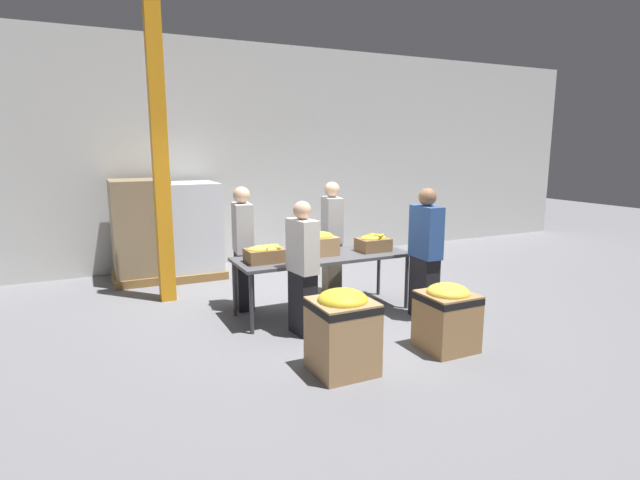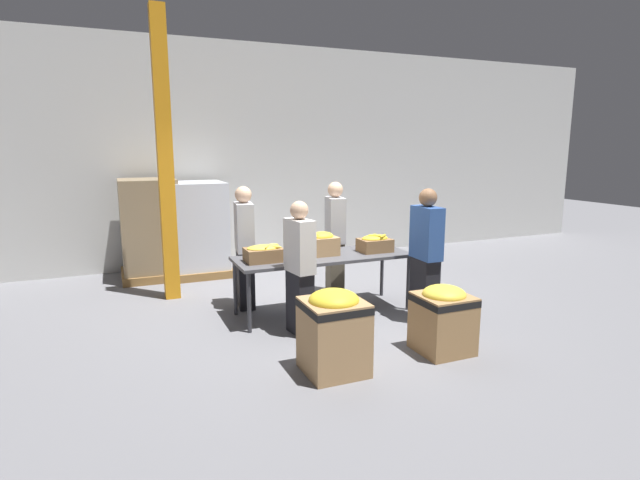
{
  "view_description": "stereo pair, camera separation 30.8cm",
  "coord_description": "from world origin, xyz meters",
  "px_view_note": "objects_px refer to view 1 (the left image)",
  "views": [
    {
      "loc": [
        -2.76,
        -5.68,
        2.16
      ],
      "look_at": [
        -0.07,
        -0.07,
        0.99
      ],
      "focal_mm": 28.0,
      "sensor_mm": 36.0,
      "label": 1
    },
    {
      "loc": [
        -2.48,
        -5.81,
        2.16
      ],
      "look_at": [
        -0.07,
        -0.07,
        0.99
      ],
      "focal_mm": 28.0,
      "sensor_mm": 36.0,
      "label": 2
    }
  ],
  "objects_px": {
    "pallet_stack_0": "(141,231)",
    "volunteer_1": "(425,255)",
    "banana_box_2": "(373,243)",
    "volunteer_3": "(303,269)",
    "pallet_stack_1": "(188,230)",
    "volunteer_0": "(243,249)",
    "donation_bin_1": "(447,315)",
    "donation_bin_0": "(342,328)",
    "volunteer_2": "(332,239)",
    "banana_box_0": "(265,254)",
    "sorting_table": "(323,259)",
    "support_pillar": "(160,158)",
    "banana_box_1": "(321,243)"
  },
  "relations": [
    {
      "from": "volunteer_0",
      "to": "pallet_stack_0",
      "type": "relative_size",
      "value": 1.0
    },
    {
      "from": "banana_box_2",
      "to": "volunteer_1",
      "type": "bearing_deg",
      "value": -64.85
    },
    {
      "from": "banana_box_2",
      "to": "volunteer_2",
      "type": "bearing_deg",
      "value": 108.85
    },
    {
      "from": "donation_bin_0",
      "to": "support_pillar",
      "type": "relative_size",
      "value": 0.21
    },
    {
      "from": "banana_box_2",
      "to": "pallet_stack_1",
      "type": "relative_size",
      "value": 0.27
    },
    {
      "from": "volunteer_1",
      "to": "sorting_table",
      "type": "bearing_deg",
      "value": 56.87
    },
    {
      "from": "banana_box_2",
      "to": "volunteer_0",
      "type": "distance_m",
      "value": 1.75
    },
    {
      "from": "sorting_table",
      "to": "banana_box_1",
      "type": "xyz_separation_m",
      "value": [
        0.0,
        0.04,
        0.21
      ]
    },
    {
      "from": "banana_box_2",
      "to": "volunteer_0",
      "type": "relative_size",
      "value": 0.26
    },
    {
      "from": "pallet_stack_1",
      "to": "volunteer_1",
      "type": "bearing_deg",
      "value": -56.43
    },
    {
      "from": "banana_box_2",
      "to": "pallet_stack_0",
      "type": "relative_size",
      "value": 0.26
    },
    {
      "from": "banana_box_2",
      "to": "volunteer_3",
      "type": "xyz_separation_m",
      "value": [
        -1.28,
        -0.55,
        -0.11
      ]
    },
    {
      "from": "donation_bin_0",
      "to": "pallet_stack_1",
      "type": "distance_m",
      "value": 4.4
    },
    {
      "from": "volunteer_3",
      "to": "pallet_stack_0",
      "type": "bearing_deg",
      "value": 15.52
    },
    {
      "from": "banana_box_1",
      "to": "banana_box_2",
      "type": "height_order",
      "value": "banana_box_1"
    },
    {
      "from": "pallet_stack_1",
      "to": "volunteer_0",
      "type": "bearing_deg",
      "value": -81.26
    },
    {
      "from": "banana_box_0",
      "to": "volunteer_0",
      "type": "distance_m",
      "value": 0.64
    },
    {
      "from": "volunteer_1",
      "to": "donation_bin_1",
      "type": "relative_size",
      "value": 2.28
    },
    {
      "from": "volunteer_0",
      "to": "donation_bin_1",
      "type": "relative_size",
      "value": 2.26
    },
    {
      "from": "volunteer_2",
      "to": "pallet_stack_0",
      "type": "bearing_deg",
      "value": -118.22
    },
    {
      "from": "donation_bin_1",
      "to": "pallet_stack_1",
      "type": "distance_m",
      "value": 4.75
    },
    {
      "from": "banana_box_1",
      "to": "pallet_stack_0",
      "type": "xyz_separation_m",
      "value": [
        -1.94,
        2.68,
        -0.11
      ]
    },
    {
      "from": "sorting_table",
      "to": "volunteer_0",
      "type": "xyz_separation_m",
      "value": [
        -0.88,
        0.6,
        0.1
      ]
    },
    {
      "from": "sorting_table",
      "to": "volunteer_1",
      "type": "xyz_separation_m",
      "value": [
        1.07,
        -0.75,
        0.11
      ]
    },
    {
      "from": "volunteer_3",
      "to": "donation_bin_0",
      "type": "xyz_separation_m",
      "value": [
        -0.06,
        -1.08,
        -0.34
      ]
    },
    {
      "from": "volunteer_2",
      "to": "sorting_table",
      "type": "bearing_deg",
      "value": -23.5
    },
    {
      "from": "banana_box_1",
      "to": "banana_box_2",
      "type": "distance_m",
      "value": 0.74
    },
    {
      "from": "donation_bin_1",
      "to": "support_pillar",
      "type": "xyz_separation_m",
      "value": [
        -2.42,
        3.13,
        1.61
      ]
    },
    {
      "from": "volunteer_0",
      "to": "donation_bin_1",
      "type": "xyz_separation_m",
      "value": [
        1.55,
        -2.28,
        -0.43
      ]
    },
    {
      "from": "pallet_stack_0",
      "to": "volunteer_1",
      "type": "bearing_deg",
      "value": -49.06
    },
    {
      "from": "volunteer_2",
      "to": "volunteer_3",
      "type": "distance_m",
      "value": 1.65
    },
    {
      "from": "sorting_table",
      "to": "volunteer_1",
      "type": "bearing_deg",
      "value": -35.05
    },
    {
      "from": "donation_bin_0",
      "to": "volunteer_2",
      "type": "bearing_deg",
      "value": 65.28
    },
    {
      "from": "sorting_table",
      "to": "volunteer_1",
      "type": "height_order",
      "value": "volunteer_1"
    },
    {
      "from": "volunteer_2",
      "to": "support_pillar",
      "type": "distance_m",
      "value": 2.64
    },
    {
      "from": "sorting_table",
      "to": "volunteer_1",
      "type": "relative_size",
      "value": 1.38
    },
    {
      "from": "banana_box_2",
      "to": "donation_bin_0",
      "type": "height_order",
      "value": "banana_box_2"
    },
    {
      "from": "donation_bin_1",
      "to": "pallet_stack_0",
      "type": "distance_m",
      "value": 5.12
    },
    {
      "from": "volunteer_2",
      "to": "support_pillar",
      "type": "relative_size",
      "value": 0.41
    },
    {
      "from": "volunteer_1",
      "to": "volunteer_3",
      "type": "distance_m",
      "value": 1.62
    },
    {
      "from": "banana_box_1",
      "to": "donation_bin_1",
      "type": "distance_m",
      "value": 1.92
    },
    {
      "from": "banana_box_2",
      "to": "volunteer_3",
      "type": "relative_size",
      "value": 0.27
    },
    {
      "from": "volunteer_3",
      "to": "support_pillar",
      "type": "bearing_deg",
      "value": 23.4
    },
    {
      "from": "banana_box_1",
      "to": "sorting_table",
      "type": "bearing_deg",
      "value": -91.46
    },
    {
      "from": "support_pillar",
      "to": "pallet_stack_1",
      "type": "height_order",
      "value": "support_pillar"
    },
    {
      "from": "volunteer_2",
      "to": "pallet_stack_0",
      "type": "xyz_separation_m",
      "value": [
        -2.42,
        2.02,
        -0.02
      ]
    },
    {
      "from": "volunteer_3",
      "to": "pallet_stack_1",
      "type": "height_order",
      "value": "pallet_stack_1"
    },
    {
      "from": "donation_bin_1",
      "to": "volunteer_3",
      "type": "bearing_deg",
      "value": 138.11
    },
    {
      "from": "volunteer_2",
      "to": "volunteer_3",
      "type": "relative_size",
      "value": 1.07
    },
    {
      "from": "banana_box_2",
      "to": "donation_bin_0",
      "type": "bearing_deg",
      "value": -129.44
    }
  ]
}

